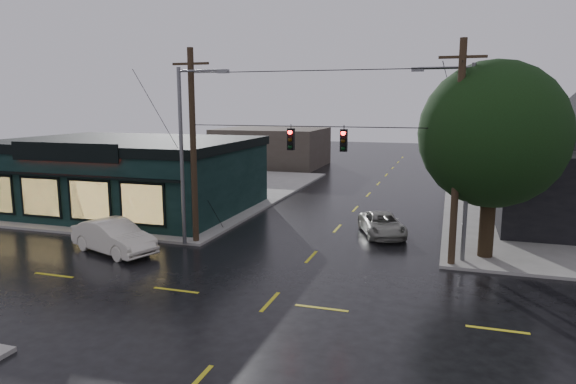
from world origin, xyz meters
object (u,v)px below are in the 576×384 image
(suv_silver, at_px, (382,224))
(sedan_cream, at_px, (114,237))
(corner_tree, at_px, (493,135))
(utility_pole_ne, at_px, (451,267))
(utility_pole_nw, at_px, (196,243))

(suv_silver, bearing_deg, sedan_cream, -168.65)
(corner_tree, relative_size, suv_silver, 2.05)
(corner_tree, xyz_separation_m, sedan_cream, (-17.64, -4.49, -5.13))
(suv_silver, bearing_deg, utility_pole_ne, -71.63)
(sedan_cream, bearing_deg, suv_silver, -38.46)
(sedan_cream, xyz_separation_m, suv_silver, (12.33, 7.53, -0.20))
(utility_pole_nw, xyz_separation_m, sedan_cream, (-3.10, -2.79, 0.83))
(utility_pole_nw, height_order, suv_silver, utility_pole_nw)
(utility_pole_ne, bearing_deg, suv_silver, 128.44)
(utility_pole_ne, height_order, sedan_cream, utility_pole_ne)
(utility_pole_nw, bearing_deg, sedan_cream, -138.01)
(utility_pole_nw, distance_m, suv_silver, 10.40)
(corner_tree, height_order, utility_pole_ne, corner_tree)
(utility_pole_ne, bearing_deg, corner_tree, 47.86)
(utility_pole_ne, height_order, suv_silver, utility_pole_ne)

